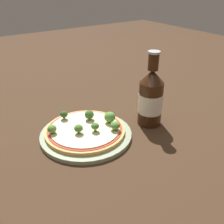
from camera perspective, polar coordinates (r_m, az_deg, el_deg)
The scene contains 11 objects.
ground_plane at distance 0.75m, azimuth -5.63°, elevation -5.29°, with size 3.00×3.00×0.00m, color #3D2819.
plate at distance 0.75m, azimuth -5.65°, elevation -4.99°, with size 0.26×0.26×0.01m.
pizza at distance 0.75m, azimuth -5.89°, elevation -3.90°, with size 0.23×0.23×0.01m.
broccoli_floret_0 at distance 0.72m, azimuth -3.70°, elevation -3.12°, with size 0.02×0.02×0.03m.
broccoli_floret_1 at distance 0.72m, azimuth 0.68°, elevation -2.93°, with size 0.03×0.03×0.03m.
broccoli_floret_2 at distance 0.76m, azimuth -0.49°, elevation -1.10°, with size 0.03×0.03×0.03m.
broccoli_floret_3 at distance 0.79m, azimuth -10.45°, elevation -0.50°, with size 0.02×0.02×0.03m.
broccoli_floret_4 at distance 0.77m, azimuth -4.97°, elevation -0.59°, with size 0.03×0.03×0.03m.
broccoli_floret_5 at distance 0.73m, azimuth -12.93°, elevation -3.61°, with size 0.02×0.02×0.02m.
broccoli_floret_6 at distance 0.71m, azimuth -7.30°, elevation -3.58°, with size 0.02×0.02×0.03m.
beer_bottle at distance 0.78m, azimuth 8.43°, elevation 3.12°, with size 0.07×0.07×0.22m.
Camera 1 is at (-0.29, -0.56, 0.41)m, focal length 42.00 mm.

